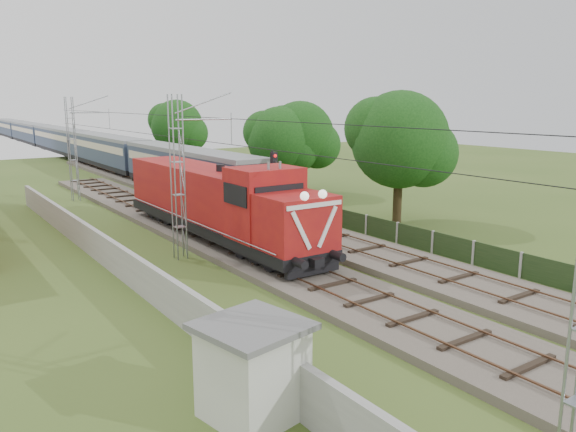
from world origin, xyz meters
TOP-DOWN VIEW (x-y plane):
  - ground at (0.00, 0.00)m, footprint 140.00×140.00m
  - track_main at (0.00, 7.00)m, footprint 4.20×70.00m
  - track_side at (5.00, 20.00)m, footprint 4.20×80.00m
  - catenary at (-2.95, 12.00)m, footprint 3.31×70.00m
  - boundary_wall at (-6.50, 12.00)m, footprint 0.25×40.00m
  - fence at (8.00, 3.00)m, footprint 0.12×32.00m
  - locomotive at (0.00, 13.78)m, footprint 3.14×17.95m
  - coach_rake at (5.00, 71.85)m, footprint 2.88×107.81m
  - signal_post at (2.75, 12.36)m, footprint 0.55×0.43m
  - relay_hut at (-7.40, -2.30)m, footprint 2.77×2.77m
  - tree_a at (12.14, 12.05)m, footprint 6.45×6.15m
  - tree_b at (13.70, 24.97)m, footprint 5.95×5.67m
  - tree_c at (11.75, 25.08)m, footprint 5.62×5.35m
  - tree_d at (11.94, 46.17)m, footprint 6.07×5.78m

SIDE VIEW (x-z plane):
  - ground at x=0.00m, z-range 0.00..0.00m
  - track_main at x=0.00m, z-range -0.04..0.41m
  - track_side at x=5.00m, z-range -0.04..0.41m
  - fence at x=8.00m, z-range 0.00..1.20m
  - boundary_wall at x=-6.50m, z-range 0.00..1.50m
  - relay_hut at x=-7.40m, z-range 0.01..2.46m
  - locomotive at x=0.00m, z-range 0.05..4.61m
  - coach_rake at x=5.00m, z-range 0.75..4.08m
  - signal_post at x=2.75m, z-range 0.94..5.96m
  - catenary at x=-2.95m, z-range 0.05..8.05m
  - tree_c at x=11.75m, z-range 0.90..8.18m
  - tree_b at x=13.70m, z-range 0.95..8.67m
  - tree_d at x=11.94m, z-range 0.97..8.84m
  - tree_a at x=12.14m, z-range 1.03..9.40m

